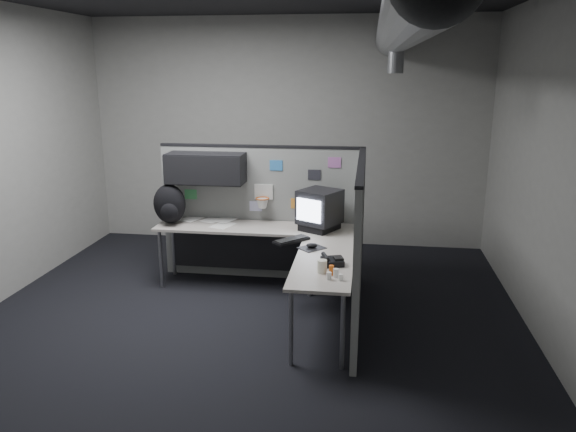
% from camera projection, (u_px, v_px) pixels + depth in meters
% --- Properties ---
extents(room, '(5.62, 5.62, 3.22)m').
position_uv_depth(room, '(303.00, 114.00, 5.10)').
color(room, black).
rests_on(room, ground).
extents(partition_back, '(2.44, 0.42, 1.63)m').
position_uv_depth(partition_back, '(246.00, 199.00, 6.67)').
color(partition_back, gray).
rests_on(partition_back, ground).
extents(partition_right, '(0.07, 2.23, 1.63)m').
position_uv_depth(partition_right, '(359.00, 244.00, 5.55)').
color(partition_right, gray).
rests_on(partition_right, ground).
extents(desk, '(2.31, 2.11, 0.73)m').
position_uv_depth(desk, '(272.00, 244.00, 6.20)').
color(desk, '#AFA89E').
rests_on(desk, ground).
extents(monitor, '(0.55, 0.55, 0.46)m').
position_uv_depth(monitor, '(320.00, 209.00, 6.28)').
color(monitor, black).
rests_on(monitor, desk).
extents(keyboard, '(0.38, 0.40, 0.04)m').
position_uv_depth(keyboard, '(292.00, 240.00, 5.91)').
color(keyboard, black).
rests_on(keyboard, desk).
extents(mouse, '(0.31, 0.31, 0.05)m').
position_uv_depth(mouse, '(312.00, 247.00, 5.69)').
color(mouse, black).
rests_on(mouse, desk).
extents(phone, '(0.24, 0.25, 0.10)m').
position_uv_depth(phone, '(332.00, 261.00, 5.22)').
color(phone, black).
rests_on(phone, desk).
extents(bottles, '(0.15, 0.17, 0.09)m').
position_uv_depth(bottles, '(334.00, 273.00, 4.89)').
color(bottles, silver).
rests_on(bottles, desk).
extents(cup, '(0.10, 0.10, 0.12)m').
position_uv_depth(cup, '(322.00, 266.00, 5.00)').
color(cup, silver).
rests_on(cup, desk).
extents(papers, '(0.74, 0.57, 0.01)m').
position_uv_depth(papers, '(213.00, 221.00, 6.69)').
color(papers, white).
rests_on(papers, desk).
extents(backpack, '(0.39, 0.36, 0.47)m').
position_uv_depth(backpack, '(170.00, 205.00, 6.54)').
color(backpack, black).
rests_on(backpack, desk).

